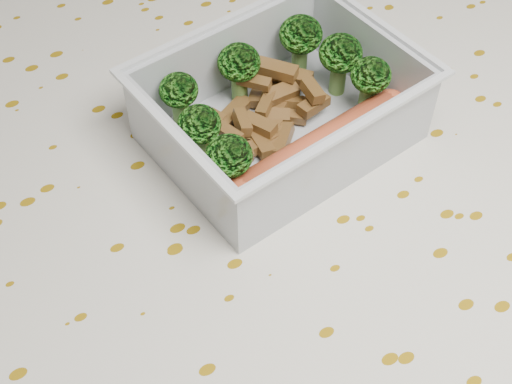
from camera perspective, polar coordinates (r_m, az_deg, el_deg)
dining_table at (r=0.51m, az=-0.04°, el=-7.53°), size 1.40×0.90×0.75m
tablecloth at (r=0.47m, az=-0.05°, el=-4.28°), size 1.46×0.96×0.19m
lunch_container at (r=0.47m, az=1.97°, el=6.14°), size 0.18×0.15×0.06m
broccoli_florets at (r=0.47m, az=1.26°, el=8.66°), size 0.14×0.10×0.05m
meat_pile at (r=0.48m, az=0.64°, el=6.37°), size 0.10×0.07×0.03m
sausage at (r=0.45m, az=5.12°, el=3.51°), size 0.15×0.04×0.02m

